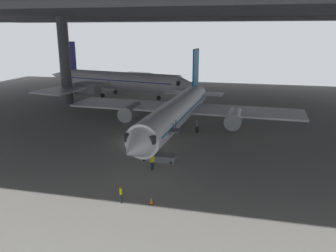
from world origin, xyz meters
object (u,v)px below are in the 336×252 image
at_px(crew_worker_near_nose, 121,193).
at_px(crew_worker_by_stairs, 152,161).
at_px(boarding_stairs, 160,154).
at_px(baggage_tug, 233,124).
at_px(traffic_cone_orange, 151,201).
at_px(airplane_distant, 117,81).
at_px(airplane_main, 177,111).

bearing_deg(crew_worker_near_nose, crew_worker_by_stairs, 85.03).
relative_size(boarding_stairs, crew_worker_near_nose, 2.84).
distance_m(crew_worker_by_stairs, baggage_tug, 19.57).
xyz_separation_m(crew_worker_by_stairs, baggage_tug, (7.12, 18.23, -0.49)).
height_order(crew_worker_near_nose, crew_worker_by_stairs, crew_worker_by_stairs).
xyz_separation_m(boarding_stairs, crew_worker_by_stairs, (-0.06, -2.79, 0.30)).
distance_m(crew_worker_by_stairs, traffic_cone_orange, 7.05).
distance_m(boarding_stairs, airplane_distant, 39.15).
bearing_deg(baggage_tug, boarding_stairs, -114.58).
distance_m(airplane_main, baggage_tug, 9.67).
bearing_deg(airplane_main, airplane_distant, 126.65).
bearing_deg(baggage_tug, traffic_cone_orange, -101.89).
height_order(crew_worker_by_stairs, baggage_tug, crew_worker_by_stairs).
xyz_separation_m(airplane_main, airplane_distant, (-18.43, 24.77, 0.10)).
bearing_deg(crew_worker_near_nose, baggage_tug, 73.02).
relative_size(crew_worker_near_nose, airplane_distant, 0.04).
distance_m(crew_worker_near_nose, airplane_distant, 47.82).
bearing_deg(boarding_stairs, airplane_distant, 118.36).
bearing_deg(airplane_distant, airplane_main, -53.35).
bearing_deg(boarding_stairs, crew_worker_near_nose, -93.92).
xyz_separation_m(crew_worker_near_nose, baggage_tug, (7.74, 25.35, -0.38)).
height_order(crew_worker_by_stairs, airplane_distant, airplane_distant).
bearing_deg(baggage_tug, airplane_distant, 143.52).
bearing_deg(crew_worker_by_stairs, airplane_distant, 116.46).
xyz_separation_m(crew_worker_near_nose, crew_worker_by_stairs, (0.62, 7.12, 0.11)).
height_order(boarding_stairs, baggage_tug, boarding_stairs).
height_order(airplane_distant, traffic_cone_orange, airplane_distant).
height_order(airplane_main, boarding_stairs, airplane_main).
distance_m(crew_worker_by_stairs, airplane_distant, 41.58).
relative_size(airplane_main, baggage_tug, 14.42).
distance_m(airplane_main, traffic_cone_orange, 19.49).
height_order(airplane_main, airplane_distant, airplane_distant).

